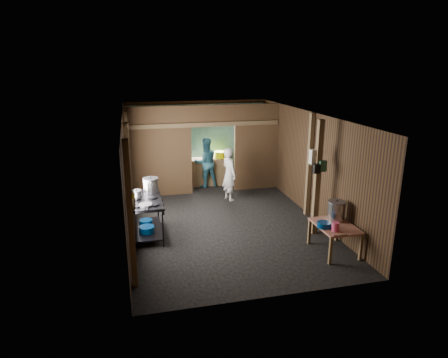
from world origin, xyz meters
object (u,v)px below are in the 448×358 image
object	(u,v)px
stock_pot	(336,211)
cook	(229,174)
prep_table	(334,238)
stove_pot_large	(151,185)
yellow_tub	(220,155)
gas_range	(146,217)
pink_bucket	(336,227)

from	to	relation	value
stock_pot	cook	bearing A→B (deg)	113.06
prep_table	stove_pot_large	world-z (taller)	stove_pot_large
stove_pot_large	yellow_tub	bearing A→B (deg)	52.46
gas_range	cook	xyz separation A→B (m)	(2.41, 1.92, 0.31)
prep_table	stove_pot_large	size ratio (longest dim) A/B	2.81
gas_range	yellow_tub	size ratio (longest dim) A/B	4.02
prep_table	pink_bucket	bearing A→B (deg)	-118.84
stove_pot_large	cook	bearing A→B (deg)	33.22
stove_pot_large	cook	xyz separation A→B (m)	(2.24, 1.47, -0.28)
stock_pot	pink_bucket	bearing A→B (deg)	-119.22
cook	stock_pot	bearing A→B (deg)	-174.51
stove_pot_large	stock_pot	xyz separation A→B (m)	(3.68, -1.91, -0.25)
prep_table	yellow_tub	world-z (taller)	yellow_tub
stove_pot_large	yellow_tub	size ratio (longest dim) A/B	0.96
gas_range	prep_table	distance (m)	4.08
stove_pot_large	pink_bucket	bearing A→B (deg)	-35.44
gas_range	pink_bucket	world-z (taller)	gas_range
stove_pot_large	stock_pot	world-z (taller)	stove_pot_large
stove_pot_large	yellow_tub	xyz separation A→B (m)	(2.34, 3.04, -0.08)
yellow_tub	stove_pot_large	bearing A→B (deg)	-127.54
cook	gas_range	bearing A→B (deg)	111.00
gas_range	stove_pot_large	xyz separation A→B (m)	(0.17, 0.45, 0.60)
stove_pot_large	gas_range	bearing A→B (deg)	-110.52
gas_range	yellow_tub	world-z (taller)	yellow_tub
gas_range	stock_pot	size ratio (longest dim) A/B	3.40
pink_bucket	yellow_tub	world-z (taller)	yellow_tub
stock_pot	pink_bucket	xyz separation A→B (m)	(-0.28, -0.50, -0.11)
pink_bucket	yellow_tub	xyz separation A→B (m)	(-1.06, 5.46, 0.27)
gas_range	prep_table	world-z (taller)	gas_range
pink_bucket	cook	size ratio (longest dim) A/B	0.12
gas_range	pink_bucket	distance (m)	4.08
gas_range	prep_table	xyz separation A→B (m)	(3.71, -1.70, -0.14)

